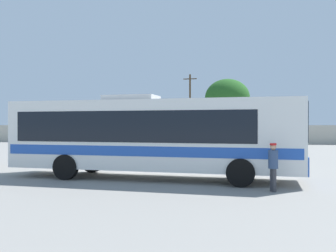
% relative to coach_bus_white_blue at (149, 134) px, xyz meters
% --- Properties ---
extents(ground_plane, '(300.00, 300.00, 0.00)m').
position_rel_coach_bus_white_blue_xyz_m(ground_plane, '(-1.28, 10.62, -1.87)').
color(ground_plane, gray).
extents(perimeter_wall, '(80.00, 0.30, 2.22)m').
position_rel_coach_bus_white_blue_xyz_m(perimeter_wall, '(-1.28, 30.12, -0.76)').
color(perimeter_wall, '#B2AD9E').
rests_on(perimeter_wall, ground_plane).
extents(coach_bus_white_blue, '(12.31, 3.62, 3.50)m').
position_rel_coach_bus_white_blue_xyz_m(coach_bus_white_blue, '(0.00, 0.00, 0.00)').
color(coach_bus_white_blue, white).
rests_on(coach_bus_white_blue, ground_plane).
extents(attendant_by_bus_door, '(0.42, 0.42, 1.63)m').
position_rel_coach_bus_white_blue_xyz_m(attendant_by_bus_door, '(4.81, -2.34, -0.94)').
color(attendant_by_bus_door, '#38383D').
rests_on(attendant_by_bus_door, ground_plane).
extents(parked_car_leftmost_dark_blue, '(4.42, 2.13, 1.45)m').
position_rel_coach_bus_white_blue_xyz_m(parked_car_leftmost_dark_blue, '(-16.75, 25.92, -1.10)').
color(parked_car_leftmost_dark_blue, navy).
rests_on(parked_car_leftmost_dark_blue, ground_plane).
extents(parked_car_second_silver, '(4.57, 2.27, 1.48)m').
position_rel_coach_bus_white_blue_xyz_m(parked_car_second_silver, '(-11.05, 26.31, -1.08)').
color(parked_car_second_silver, '#B7BABF').
rests_on(parked_car_second_silver, ground_plane).
extents(utility_pole_near, '(1.80, 0.30, 8.97)m').
position_rel_coach_bus_white_blue_xyz_m(utility_pole_near, '(-1.92, 34.00, 2.80)').
color(utility_pole_near, '#4C3823').
rests_on(utility_pole_near, ground_plane).
extents(roadside_tree_left, '(3.44, 3.44, 4.99)m').
position_rel_coach_bus_white_blue_xyz_m(roadside_tree_left, '(-14.65, 34.35, 1.65)').
color(roadside_tree_left, brown).
rests_on(roadside_tree_left, ground_plane).
extents(roadside_tree_midleft, '(3.80, 3.80, 5.24)m').
position_rel_coach_bus_white_blue_xyz_m(roadside_tree_midleft, '(-5.59, 34.88, 1.74)').
color(roadside_tree_midleft, brown).
rests_on(roadside_tree_midleft, ground_plane).
extents(roadside_tree_midright, '(5.68, 5.68, 8.11)m').
position_rel_coach_bus_white_blue_xyz_m(roadside_tree_midright, '(2.98, 32.73, 3.82)').
color(roadside_tree_midright, brown).
rests_on(roadside_tree_midright, ground_plane).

